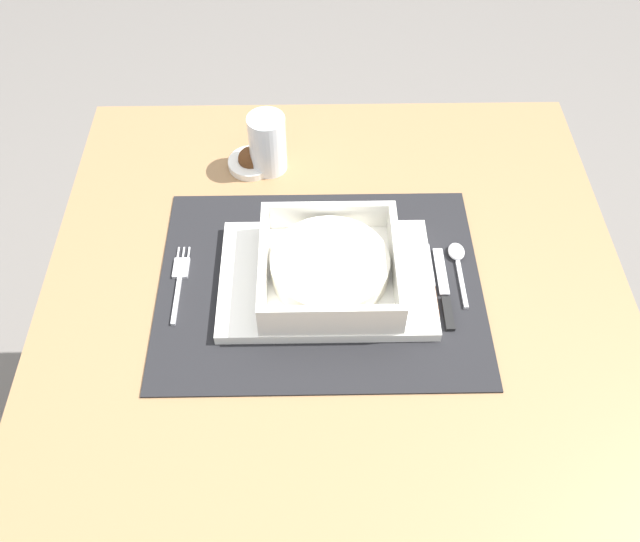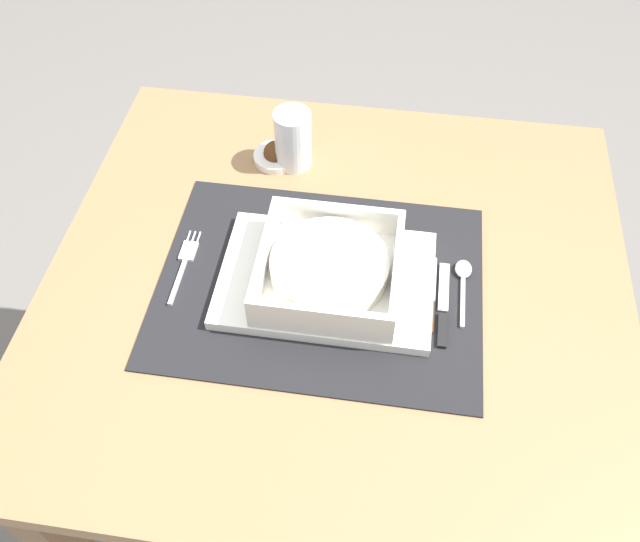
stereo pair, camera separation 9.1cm
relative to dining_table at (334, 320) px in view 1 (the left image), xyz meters
The scene contains 11 objects.
ground_plane 0.62m from the dining_table, ahead, with size 6.00×6.00×0.00m, color slate.
dining_table is the anchor object (origin of this frame).
placemat 0.12m from the dining_table, 144.69° to the right, with size 0.45×0.35×0.00m, color black.
serving_plate 0.13m from the dining_table, 133.46° to the right, with size 0.30×0.20×0.02m, color white.
porridge_bowl 0.15m from the dining_table, 114.85° to the right, with size 0.19×0.19×0.05m.
fork 0.25m from the dining_table, behind, with size 0.02×0.14×0.00m.
spoon 0.22m from the dining_table, ahead, with size 0.02×0.11×0.01m.
butter_knife 0.20m from the dining_table, 15.06° to the right, with size 0.01×0.14×0.01m.
bread_knife 0.18m from the dining_table, 10.05° to the right, with size 0.01×0.13×0.01m.
drinking_glass 0.30m from the dining_table, 113.99° to the left, with size 0.06×0.06×0.10m.
condiment_saucer 0.29m from the dining_table, 119.67° to the left, with size 0.07×0.07×0.04m.
Camera 1 is at (-0.03, -0.58, 1.48)m, focal length 37.33 mm.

